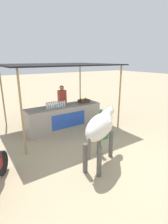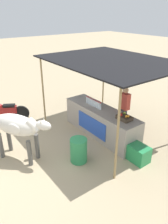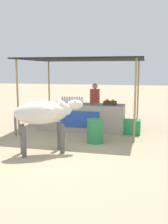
{
  "view_description": "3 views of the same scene",
  "coord_description": "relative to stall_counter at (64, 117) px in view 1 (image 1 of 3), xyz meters",
  "views": [
    {
      "loc": [
        -3.04,
        -3.75,
        2.71
      ],
      "look_at": [
        0.49,
        1.49,
        0.8
      ],
      "focal_mm": 28.0,
      "sensor_mm": 36.0,
      "label": 1
    },
    {
      "loc": [
        4.93,
        -2.17,
        3.93
      ],
      "look_at": [
        0.08,
        1.43,
        1.09
      ],
      "focal_mm": 35.0,
      "sensor_mm": 36.0,
      "label": 2
    },
    {
      "loc": [
        2.18,
        -6.74,
        2.18
      ],
      "look_at": [
        0.3,
        1.26,
        0.83
      ],
      "focal_mm": 42.0,
      "sensor_mm": 36.0,
      "label": 3
    }
  ],
  "objects": [
    {
      "name": "water_bottle_row",
      "position": [
        -0.35,
        -0.05,
        0.59
      ],
      "size": [
        0.79,
        0.07,
        0.25
      ],
      "color": "silver",
      "rests_on": "stall_counter"
    },
    {
      "name": "fruit_crate",
      "position": [
        0.99,
        0.05,
        0.55
      ],
      "size": [
        0.44,
        0.32,
        0.18
      ],
      "color": "#3F3326",
      "rests_on": "stall_counter"
    },
    {
      "name": "stall_counter",
      "position": [
        0.0,
        0.0,
        0.0
      ],
      "size": [
        3.0,
        0.82,
        0.96
      ],
      "color": "#9E9389",
      "rests_on": "ground"
    },
    {
      "name": "water_barrel",
      "position": [
        0.76,
        -1.46,
        -0.12
      ],
      "size": [
        0.48,
        0.48,
        0.71
      ],
      "primitive_type": "cylinder",
      "color": "#2D8C51",
      "rests_on": "ground"
    },
    {
      "name": "cow",
      "position": [
        -0.34,
        -2.71,
        0.55
      ],
      "size": [
        1.74,
        1.26,
        1.44
      ],
      "color": "silver",
      "rests_on": "ground"
    },
    {
      "name": "stall_awning",
      "position": [
        0.0,
        0.3,
        1.96
      ],
      "size": [
        4.2,
        3.2,
        2.54
      ],
      "color": "black",
      "rests_on": "ground"
    },
    {
      "name": "ground_plane",
      "position": [
        0.0,
        -2.2,
        -0.48
      ],
      "size": [
        60.0,
        60.0,
        0.0
      ],
      "primitive_type": "plane",
      "color": "tan"
    },
    {
      "name": "vendor_behind_counter",
      "position": [
        0.32,
        0.75,
        0.37
      ],
      "size": [
        0.34,
        0.22,
        1.65
      ],
      "color": "#383842",
      "rests_on": "ground"
    },
    {
      "name": "cooler_box",
      "position": [
        1.76,
        -0.1,
        -0.24
      ],
      "size": [
        0.6,
        0.44,
        0.48
      ],
      "primitive_type": "cube",
      "color": "#268C4C",
      "rests_on": "ground"
    }
  ]
}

